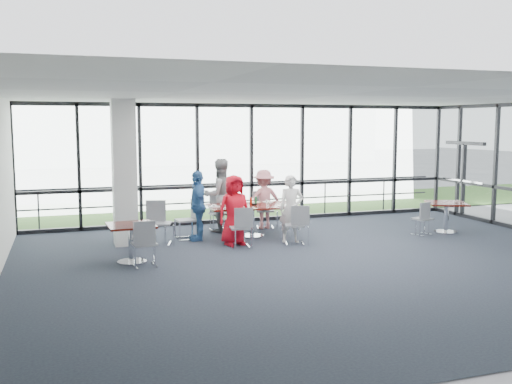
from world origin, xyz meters
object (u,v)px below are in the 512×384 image
object	(u,v)px
structural_column	(124,173)
chair_spare_la	(144,244)
diner_near_left	(234,210)
diner_far_right	(264,199)
chair_main_end	(186,220)
diner_near_right	(291,209)
chair_spare_lb	(160,224)
diner_far_left	(220,195)
chair_main_fr	(265,210)
chair_main_fl	(219,214)
side_table_left	(131,230)
chair_main_nr	(295,225)
diner_end	(198,205)
side_table_right	(446,207)
chair_spare_r	(422,219)
chair_main_nl	(240,228)
main_table	(252,210)

from	to	relation	value
structural_column	chair_spare_la	xyz separation A→B (m)	(0.12, -2.14, -1.16)
diner_near_left	chair_spare_la	bearing A→B (deg)	-156.01
diner_far_right	chair_main_end	size ratio (longest dim) A/B	1.69
diner_near_right	chair_spare_lb	world-z (taller)	diner_near_right
diner_far_left	chair_spare_lb	size ratio (longest dim) A/B	1.92
chair_main_fr	chair_spare_la	size ratio (longest dim) A/B	1.04
structural_column	chair_main_end	size ratio (longest dim) A/B	3.58
structural_column	chair_main_fl	size ratio (longest dim) A/B	3.77
side_table_left	chair_main_nr	bearing A→B (deg)	8.65
chair_main_fr	chair_spare_la	xyz separation A→B (m)	(-3.49, -3.05, -0.02)
diner_near_left	chair_main_end	xyz separation A→B (m)	(-0.90, 0.93, -0.33)
diner_far_left	diner_end	world-z (taller)	diner_far_left
side_table_right	chair_spare_r	world-z (taller)	chair_spare_r
structural_column	chair_spare_la	distance (m)	2.44
side_table_left	diner_near_left	xyz separation A→B (m)	(2.35, 0.94, 0.14)
chair_main_nr	chair_spare_la	size ratio (longest dim) A/B	0.99
diner_far_right	chair_spare_la	size ratio (longest dim) A/B	1.73
side_table_left	chair_main_fl	xyz separation A→B (m)	(2.46, 2.69, -0.21)
chair_main_nr	chair_spare_la	world-z (taller)	chair_spare_la
side_table_right	chair_main_nl	distance (m)	5.31
side_table_right	chair_main_fl	size ratio (longest dim) A/B	1.39
chair_main_fr	chair_spare_r	world-z (taller)	chair_main_fr
diner_far_left	chair_spare_la	size ratio (longest dim) A/B	2.08
diner_far_right	chair_main_fl	xyz separation A→B (m)	(-1.16, 0.11, -0.33)
chair_main_end	chair_spare_la	bearing A→B (deg)	-34.66
chair_main_nr	chair_main_end	size ratio (longest dim) A/B	0.96
chair_spare_r	side_table_right	bearing A→B (deg)	-11.04
diner_near_right	diner_far_left	distance (m)	2.14
side_table_right	diner_end	xyz separation A→B (m)	(-5.99, 1.08, 0.16)
chair_main_nr	chair_main_fr	distance (m)	2.09
diner_near_left	chair_main_end	bearing A→B (deg)	126.17
diner_near_right	diner_near_left	bearing A→B (deg)	-173.91
chair_spare_la	chair_spare_r	distance (m)	6.82
diner_far_left	chair_main_end	distance (m)	1.31
main_table	diner_far_left	size ratio (longest dim) A/B	1.17
side_table_left	chair_main_nr	size ratio (longest dim) A/B	1.06
side_table_right	chair_main_nl	world-z (taller)	chair_main_nl
chair_main_nl	chair_spare_la	world-z (taller)	chair_spare_la
diner_far_right	chair_spare_r	bearing A→B (deg)	146.70
structural_column	diner_end	size ratio (longest dim) A/B	1.99
side_table_left	side_table_right	size ratio (longest dim) A/B	0.78
diner_end	chair_main_end	xyz separation A→B (m)	(-0.25, 0.16, -0.36)
diner_far_left	chair_main_fr	size ratio (longest dim) A/B	2.00
structural_column	diner_near_right	size ratio (longest dim) A/B	2.10
main_table	chair_main_nl	bearing A→B (deg)	-117.10
diner_end	chair_main_fr	bearing A→B (deg)	122.22
chair_spare_la	chair_spare_lb	size ratio (longest dim) A/B	0.93
side_table_right	main_table	bearing A→B (deg)	167.08
chair_main_nl	chair_main_end	xyz separation A→B (m)	(-0.94, 1.22, 0.01)
side_table_right	chair_main_nl	size ratio (longest dim) A/B	1.36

